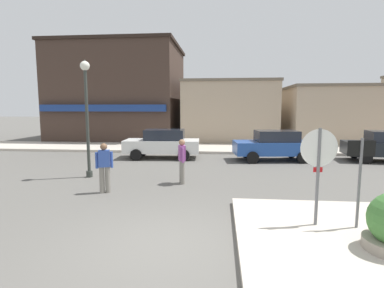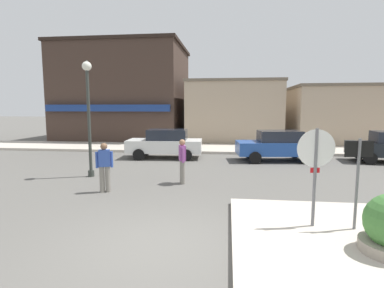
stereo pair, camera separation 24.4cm
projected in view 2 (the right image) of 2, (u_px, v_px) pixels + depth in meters
The scene contains 12 objects.
ground_plane at pixel (159, 246), 5.96m from camera, with size 160.00×160.00×0.00m, color #5B5954.
kerb_far at pixel (207, 148), 19.70m from camera, with size 80.00×4.00×0.15m, color beige.
stop_sign at pixel (315, 165), 6.44m from camera, with size 0.82×0.12×2.30m.
one_way_sign at pixel (358, 175), 6.28m from camera, with size 0.60×0.08×2.10m.
lamp_post at pixel (88, 102), 11.60m from camera, with size 0.36×0.36×4.54m.
parked_car_nearest at pixel (165, 143), 16.24m from camera, with size 4.09×2.05×1.56m.
parked_car_second at pixel (277, 145), 15.35m from camera, with size 4.16×2.21×1.56m.
pedestrian_crossing_near at pixel (182, 160), 10.75m from camera, with size 0.31×0.55×1.61m.
pedestrian_crossing_far at pixel (105, 166), 9.65m from camera, with size 0.55×0.33×1.61m.
building_corner_shop at pixel (125, 93), 26.03m from camera, with size 10.31×8.47×7.92m.
building_storefront_left_near at pixel (233, 112), 24.93m from camera, with size 7.31×7.51×4.80m.
building_storefront_left_mid at pixel (344, 115), 23.39m from camera, with size 8.40×7.46×4.35m.
Camera 2 is at (1.35, -5.55, 2.74)m, focal length 28.00 mm.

